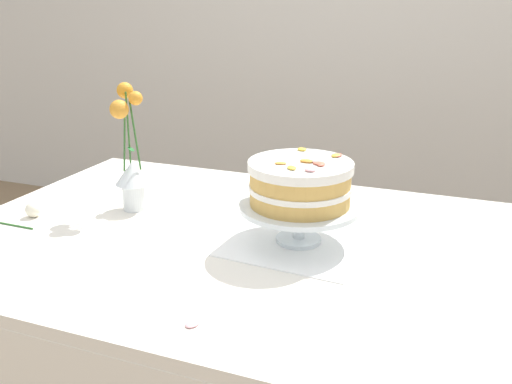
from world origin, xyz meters
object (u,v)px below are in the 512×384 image
object	(u,v)px
dining_table	(226,269)
cake_stand	(299,211)
flower_vase	(131,163)
fallen_rose	(33,210)
layer_cake	(300,183)

from	to	relation	value
dining_table	cake_stand	bearing A→B (deg)	11.06
cake_stand	flower_vase	size ratio (longest dim) A/B	0.82
dining_table	fallen_rose	size ratio (longest dim) A/B	11.33
cake_stand	fallen_rose	distance (m)	0.73
cake_stand	fallen_rose	world-z (taller)	cake_stand
layer_cake	fallen_rose	xyz separation A→B (m)	(-0.72, -0.10, -0.13)
dining_table	cake_stand	size ratio (longest dim) A/B	4.83
dining_table	fallen_rose	bearing A→B (deg)	-173.10
dining_table	layer_cake	world-z (taller)	layer_cake
cake_stand	fallen_rose	bearing A→B (deg)	-172.06
cake_stand	fallen_rose	xyz separation A→B (m)	(-0.72, -0.10, -0.06)
flower_vase	fallen_rose	bearing A→B (deg)	-145.82
dining_table	cake_stand	world-z (taller)	cake_stand
dining_table	flower_vase	bearing A→B (deg)	165.05
cake_stand	layer_cake	world-z (taller)	layer_cake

